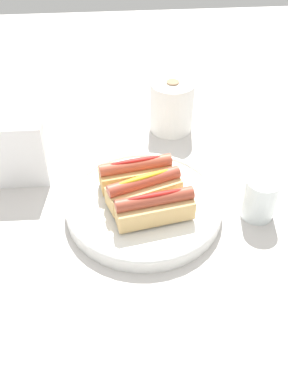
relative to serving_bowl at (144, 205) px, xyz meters
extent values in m
plane|color=beige|center=(-0.01, -0.01, -0.02)|extent=(2.40, 2.40, 0.00)
cylinder|color=white|center=(0.00, 0.00, 0.00)|extent=(0.32, 0.32, 0.03)
torus|color=white|center=(0.00, 0.00, 0.01)|extent=(0.32, 0.32, 0.01)
cube|color=#DBB270|center=(0.02, -0.05, 0.04)|extent=(0.16, 0.08, 0.04)
cylinder|color=#A84733|center=(0.02, -0.05, 0.06)|extent=(0.15, 0.05, 0.03)
ellipsoid|color=red|center=(0.02, -0.05, 0.08)|extent=(0.11, 0.03, 0.01)
cube|color=#DBB270|center=(0.00, 0.00, 0.04)|extent=(0.16, 0.10, 0.04)
cylinder|color=#B24C38|center=(0.00, 0.00, 0.06)|extent=(0.15, 0.07, 0.03)
ellipsoid|color=gold|center=(0.00, 0.00, 0.08)|extent=(0.11, 0.05, 0.01)
cube|color=tan|center=(-0.02, 0.05, 0.04)|extent=(0.16, 0.07, 0.04)
cylinder|color=#BC563D|center=(-0.02, 0.05, 0.06)|extent=(0.15, 0.05, 0.03)
ellipsoid|color=red|center=(-0.02, 0.05, 0.08)|extent=(0.11, 0.03, 0.01)
cylinder|color=white|center=(0.23, -0.03, 0.03)|extent=(0.07, 0.07, 0.09)
cylinder|color=silver|center=(0.23, -0.03, 0.01)|extent=(0.06, 0.06, 0.05)
cylinder|color=white|center=(0.10, 0.30, 0.05)|extent=(0.11, 0.11, 0.13)
cylinder|color=#997A5B|center=(0.10, 0.30, 0.11)|extent=(0.03, 0.03, 0.00)
cube|color=white|center=(-0.26, 0.12, 0.06)|extent=(0.11, 0.05, 0.15)
camera|label=1|loc=(-0.05, -0.62, 0.60)|focal=39.18mm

